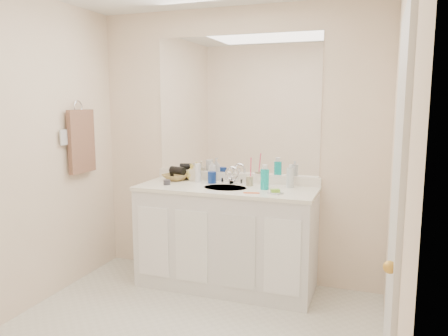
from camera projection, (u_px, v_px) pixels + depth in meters
name	position (u px, v px, depth m)	size (l,w,h in m)	color
wall_back	(236.00, 146.00, 3.89)	(2.60, 0.02, 2.40)	#FEE5C7
wall_left	(7.00, 158.00, 3.11)	(0.02, 2.60, 2.40)	#FEE5C7
wall_right	(398.00, 179.00, 2.25)	(0.02, 2.60, 2.40)	#FEE5C7
vanity_cabinet	(226.00, 239.00, 3.75)	(1.50, 0.55, 0.85)	white
countertop	(226.00, 189.00, 3.68)	(1.52, 0.57, 0.03)	white
backsplash	(236.00, 177.00, 3.92)	(1.52, 0.03, 0.08)	white
sink_basin	(225.00, 189.00, 3.67)	(0.37, 0.37, 0.02)	beige
faucet	(232.00, 178.00, 3.82)	(0.02, 0.02, 0.11)	silver
mirror	(236.00, 105.00, 3.83)	(1.48, 0.01, 1.20)	white
blue_mug	(212.00, 177.00, 3.85)	(0.07, 0.07, 0.10)	navy
tan_cup	(250.00, 181.00, 3.73)	(0.06, 0.06, 0.08)	tan
toothbrush	(251.00, 169.00, 3.71)	(0.01, 0.01, 0.20)	#FF436C
mouthwash_bottle	(265.00, 179.00, 3.58)	(0.07, 0.07, 0.17)	#0EB2AD
clear_pump_bottle	(290.00, 178.00, 3.65)	(0.06, 0.06, 0.17)	silver
soap_dish	(275.00, 193.00, 3.42)	(0.10, 0.08, 0.01)	silver
green_soap	(275.00, 191.00, 3.41)	(0.07, 0.05, 0.02)	#83C830
orange_comb	(251.00, 193.00, 3.44)	(0.13, 0.03, 0.01)	#F15219
dark_jar	(167.00, 182.00, 3.78)	(0.06, 0.06, 0.04)	#37363D
extra_white_bottle	(198.00, 173.00, 3.90)	(0.05, 0.05, 0.17)	white
soap_bottle_white	(212.00, 170.00, 3.93)	(0.08, 0.08, 0.20)	silver
soap_bottle_cream	(195.00, 172.00, 3.96)	(0.07, 0.07, 0.16)	beige
soap_bottle_yellow	(192.00, 172.00, 4.00)	(0.12, 0.12, 0.15)	#EBD45B
wicker_basket	(176.00, 177.00, 4.00)	(0.23, 0.23, 0.06)	olive
hair_dryer	(178.00, 171.00, 3.98)	(0.07, 0.07, 0.15)	black
towel_ring	(78.00, 107.00, 3.77)	(0.11, 0.11, 0.01)	silver
hand_towel	(82.00, 141.00, 3.81)	(0.04, 0.32, 0.55)	brown
switch_plate	(64.00, 137.00, 3.62)	(0.01, 0.09, 0.13)	silver
door	(395.00, 233.00, 2.00)	(0.02, 0.82, 2.00)	silver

